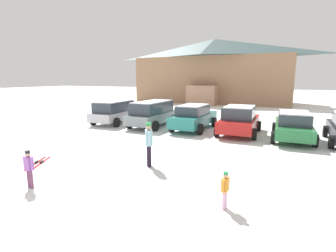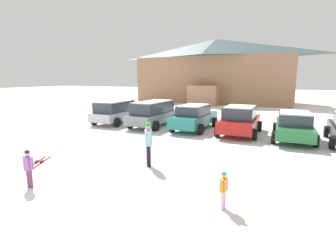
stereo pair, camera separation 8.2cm
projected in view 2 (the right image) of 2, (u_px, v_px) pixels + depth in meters
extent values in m
cube|color=#956D4F|center=(215.00, 80.00, 35.79)|extent=(20.24, 8.18, 5.99)
pyramid|color=#3A5050|center=(216.00, 48.00, 35.03)|extent=(20.85, 8.80, 2.40)
cube|color=#A3775C|center=(203.00, 95.00, 31.91)|extent=(3.64, 1.88, 2.40)
cube|color=#BCB5C1|center=(116.00, 115.00, 19.22)|extent=(1.94, 4.14, 0.58)
cube|color=#2D3842|center=(115.00, 106.00, 19.03)|extent=(1.69, 3.15, 0.69)
cube|color=white|center=(115.00, 101.00, 18.96)|extent=(1.57, 2.99, 0.06)
cylinder|color=black|center=(115.00, 116.00, 20.79)|extent=(0.24, 0.65, 0.64)
cylinder|color=black|center=(136.00, 117.00, 20.04)|extent=(0.24, 0.65, 0.64)
cylinder|color=black|center=(94.00, 121.00, 18.50)|extent=(0.24, 0.65, 0.64)
cylinder|color=black|center=(117.00, 122.00, 17.76)|extent=(0.24, 0.65, 0.64)
cube|color=gray|center=(154.00, 117.00, 18.06)|extent=(1.88, 4.64, 0.62)
cube|color=#2D3842|center=(153.00, 107.00, 17.86)|extent=(1.65, 3.53, 0.73)
cube|color=white|center=(153.00, 102.00, 17.79)|extent=(1.53, 3.35, 0.06)
cylinder|color=black|center=(152.00, 118.00, 19.80)|extent=(0.23, 0.64, 0.64)
cylinder|color=black|center=(175.00, 120.00, 18.96)|extent=(0.23, 0.64, 0.64)
cylinder|color=black|center=(130.00, 124.00, 17.28)|extent=(0.23, 0.64, 0.64)
cylinder|color=black|center=(156.00, 126.00, 16.44)|extent=(0.23, 0.64, 0.64)
cube|color=#267E75|center=(195.00, 119.00, 16.95)|extent=(1.83, 4.63, 0.67)
cube|color=#2D3842|center=(194.00, 110.00, 16.64)|extent=(1.57, 2.43, 0.57)
cube|color=white|center=(194.00, 105.00, 16.58)|extent=(1.46, 2.30, 0.06)
cylinder|color=black|center=(190.00, 120.00, 18.67)|extent=(0.24, 0.65, 0.64)
cylinder|color=black|center=(215.00, 122.00, 17.86)|extent=(0.24, 0.65, 0.64)
cylinder|color=black|center=(172.00, 127.00, 16.17)|extent=(0.24, 0.65, 0.64)
cylinder|color=black|center=(201.00, 129.00, 15.36)|extent=(0.24, 0.65, 0.64)
cube|color=#B01B19|center=(240.00, 123.00, 15.53)|extent=(1.95, 4.32, 0.63)
cube|color=#2D3842|center=(240.00, 113.00, 15.22)|extent=(1.70, 2.25, 0.67)
cube|color=white|center=(240.00, 107.00, 15.15)|extent=(1.58, 2.14, 0.06)
cylinder|color=black|center=(227.00, 124.00, 17.19)|extent=(0.23, 0.64, 0.64)
cylinder|color=black|center=(260.00, 126.00, 16.37)|extent=(0.23, 0.64, 0.64)
cylinder|color=black|center=(217.00, 131.00, 14.81)|extent=(0.23, 0.64, 0.64)
cylinder|color=black|center=(255.00, 134.00, 13.98)|extent=(0.23, 0.64, 0.64)
cube|color=#266F3B|center=(294.00, 128.00, 14.18)|extent=(1.93, 4.77, 0.57)
cube|color=#2D3842|center=(295.00, 118.00, 13.86)|extent=(1.63, 2.50, 0.58)
cube|color=white|center=(295.00, 113.00, 13.81)|extent=(1.52, 2.38, 0.06)
cylinder|color=black|center=(275.00, 128.00, 15.92)|extent=(0.24, 0.65, 0.64)
cylinder|color=black|center=(310.00, 130.00, 15.19)|extent=(0.24, 0.65, 0.64)
cylinder|color=black|center=(274.00, 137.00, 13.28)|extent=(0.24, 0.65, 0.64)
cylinder|color=black|center=(316.00, 141.00, 12.55)|extent=(0.24, 0.65, 0.64)
cylinder|color=black|center=(326.00, 131.00, 14.80)|extent=(0.23, 0.64, 0.64)
cylinder|color=black|center=(332.00, 142.00, 12.32)|extent=(0.23, 0.64, 0.64)
cylinder|color=black|center=(149.00, 156.00, 9.78)|extent=(0.15, 0.15, 0.82)
cylinder|color=black|center=(148.00, 155.00, 9.96)|extent=(0.15, 0.15, 0.82)
cube|color=#98C6D5|center=(148.00, 138.00, 9.74)|extent=(0.43, 0.47, 0.58)
cylinder|color=#98C6D5|center=(149.00, 139.00, 9.49)|extent=(0.11, 0.11, 0.55)
cylinder|color=#98C6D5|center=(148.00, 136.00, 9.99)|extent=(0.11, 0.11, 0.55)
sphere|color=tan|center=(148.00, 127.00, 9.67)|extent=(0.21, 0.21, 0.21)
cylinder|color=green|center=(148.00, 124.00, 9.65)|extent=(0.20, 0.20, 0.10)
cylinder|color=#E2ABCE|center=(224.00, 199.00, 6.69)|extent=(0.09, 0.09, 0.49)
cylinder|color=#E2ABCE|center=(222.00, 201.00, 6.60)|extent=(0.09, 0.09, 0.49)
cube|color=orange|center=(224.00, 185.00, 6.57)|extent=(0.17, 0.25, 0.34)
cylinder|color=orange|center=(226.00, 182.00, 6.70)|extent=(0.07, 0.07, 0.33)
cylinder|color=orange|center=(222.00, 186.00, 6.44)|extent=(0.07, 0.07, 0.33)
sphere|color=tan|center=(224.00, 176.00, 6.53)|extent=(0.12, 0.12, 0.12)
cylinder|color=#2A934F|center=(224.00, 173.00, 6.52)|extent=(0.12, 0.12, 0.06)
cylinder|color=#6D3B59|center=(29.00, 178.00, 8.00)|extent=(0.10, 0.10, 0.57)
cylinder|color=#6D3B59|center=(31.00, 179.00, 7.93)|extent=(0.10, 0.10, 0.57)
cube|color=#9758AD|center=(28.00, 163.00, 7.87)|extent=(0.30, 0.21, 0.40)
cylinder|color=#9758AD|center=(25.00, 162.00, 7.97)|extent=(0.08, 0.08, 0.38)
cylinder|color=#9758AD|center=(31.00, 164.00, 7.77)|extent=(0.08, 0.08, 0.38)
sphere|color=tan|center=(27.00, 154.00, 7.82)|extent=(0.15, 0.15, 0.15)
cylinder|color=black|center=(27.00, 152.00, 7.81)|extent=(0.14, 0.14, 0.07)
cube|color=red|center=(41.00, 163.00, 10.28)|extent=(0.81, 1.55, 0.02)
cube|color=black|center=(42.00, 161.00, 10.32)|extent=(0.16, 0.22, 0.06)
cube|color=red|center=(36.00, 163.00, 10.28)|extent=(0.81, 1.55, 0.02)
cube|color=black|center=(37.00, 161.00, 10.32)|extent=(0.16, 0.22, 0.06)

